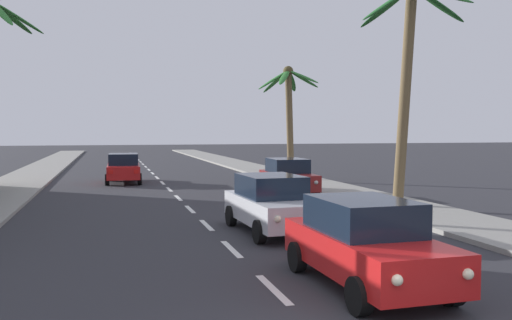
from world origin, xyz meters
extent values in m
cube|color=gray|center=(7.80, 20.00, 0.07)|extent=(3.20, 110.00, 0.14)
cube|color=silver|center=(0.00, 3.62, 0.00)|extent=(0.16, 2.00, 0.01)
cube|color=silver|center=(0.00, 7.23, 0.00)|extent=(0.16, 2.00, 0.01)
cube|color=silver|center=(0.00, 10.83, 0.00)|extent=(0.16, 2.00, 0.01)
cube|color=silver|center=(0.00, 14.44, 0.00)|extent=(0.16, 2.00, 0.01)
cube|color=silver|center=(0.00, 18.04, 0.00)|extent=(0.16, 2.00, 0.01)
cube|color=silver|center=(0.00, 21.65, 0.00)|extent=(0.16, 2.00, 0.01)
cube|color=silver|center=(0.00, 25.25, 0.00)|extent=(0.16, 2.00, 0.01)
cube|color=silver|center=(0.00, 28.85, 0.00)|extent=(0.16, 2.00, 0.01)
cube|color=silver|center=(0.00, 32.46, 0.00)|extent=(0.16, 2.00, 0.01)
cube|color=silver|center=(0.00, 36.06, 0.00)|extent=(0.16, 2.00, 0.01)
cube|color=silver|center=(0.00, 39.67, 0.00)|extent=(0.16, 2.00, 0.01)
cube|color=silver|center=(0.00, 43.27, 0.00)|extent=(0.16, 2.00, 0.01)
cube|color=silver|center=(0.00, 46.87, 0.00)|extent=(0.16, 2.00, 0.01)
cube|color=silver|center=(0.00, 50.48, 0.00)|extent=(0.16, 2.00, 0.01)
cube|color=silver|center=(0.00, 54.08, 0.00)|extent=(0.16, 2.00, 0.01)
cube|color=silver|center=(0.00, 57.69, 0.00)|extent=(0.16, 2.00, 0.01)
cube|color=silver|center=(0.00, 61.29, 0.00)|extent=(0.16, 2.00, 0.01)
cube|color=silver|center=(0.00, 64.89, 0.00)|extent=(0.16, 2.00, 0.01)
cube|color=silver|center=(0.00, 68.50, 0.00)|extent=(0.16, 2.00, 0.01)
cube|color=red|center=(1.75, 3.30, 0.68)|extent=(1.83, 4.33, 0.72)
cube|color=black|center=(1.74, 3.45, 1.36)|extent=(1.64, 2.23, 0.64)
cylinder|color=black|center=(2.63, 1.90, 0.32)|extent=(0.23, 0.64, 0.64)
cylinder|color=black|center=(0.91, 1.87, 0.32)|extent=(0.23, 0.64, 0.64)
cylinder|color=black|center=(2.58, 4.74, 0.32)|extent=(0.23, 0.64, 0.64)
cylinder|color=black|center=(0.86, 4.71, 0.32)|extent=(0.23, 0.64, 0.64)
sphere|color=#F9EFC6|center=(2.40, 1.14, 0.76)|extent=(0.18, 0.18, 0.18)
sphere|color=#F9EFC6|center=(1.16, 1.12, 0.76)|extent=(0.18, 0.18, 0.18)
cube|color=red|center=(2.37, 5.47, 0.78)|extent=(0.24, 0.06, 0.20)
cube|color=red|center=(1.05, 5.45, 0.78)|extent=(0.24, 0.06, 0.20)
cube|color=silver|center=(1.65, 9.12, 0.68)|extent=(1.96, 4.38, 0.72)
cube|color=black|center=(1.64, 9.27, 1.36)|extent=(1.70, 2.27, 0.64)
cylinder|color=black|center=(2.58, 7.75, 0.32)|extent=(0.25, 0.65, 0.64)
cylinder|color=black|center=(0.85, 7.67, 0.32)|extent=(0.25, 0.65, 0.64)
cylinder|color=black|center=(2.44, 10.58, 0.32)|extent=(0.25, 0.65, 0.64)
cylinder|color=black|center=(0.72, 10.50, 0.32)|extent=(0.25, 0.65, 0.64)
sphere|color=#F9EFC6|center=(2.37, 6.98, 0.76)|extent=(0.18, 0.18, 0.18)
sphere|color=#F9EFC6|center=(1.13, 6.93, 0.76)|extent=(0.18, 0.18, 0.18)
cube|color=red|center=(2.21, 11.31, 0.78)|extent=(0.24, 0.07, 0.20)
cube|color=red|center=(0.89, 11.25, 0.78)|extent=(0.24, 0.07, 0.20)
cube|color=red|center=(-2.15, 25.93, 0.68)|extent=(1.87, 4.34, 0.72)
cube|color=black|center=(-2.15, 25.78, 1.36)|extent=(1.65, 2.24, 0.64)
cylinder|color=black|center=(-2.97, 27.37, 0.32)|extent=(0.24, 0.65, 0.64)
cylinder|color=black|center=(-1.25, 27.33, 0.32)|extent=(0.24, 0.65, 0.64)
cylinder|color=black|center=(-3.04, 24.53, 0.32)|extent=(0.24, 0.65, 0.64)
cylinder|color=black|center=(-1.32, 24.49, 0.32)|extent=(0.24, 0.65, 0.64)
sphere|color=#B2B2AD|center=(-2.71, 28.12, 0.76)|extent=(0.18, 0.18, 0.18)
sphere|color=#B2B2AD|center=(-1.47, 28.09, 0.76)|extent=(0.18, 0.18, 0.18)
cube|color=red|center=(-2.86, 23.79, 0.78)|extent=(0.24, 0.07, 0.20)
cube|color=red|center=(-1.54, 23.76, 0.78)|extent=(0.24, 0.07, 0.20)
cube|color=maroon|center=(5.10, 17.94, 0.68)|extent=(1.93, 4.37, 0.72)
cube|color=black|center=(5.11, 18.09, 1.36)|extent=(1.69, 2.26, 0.64)
cylinder|color=black|center=(5.91, 16.49, 0.32)|extent=(0.25, 0.65, 0.64)
cylinder|color=black|center=(4.19, 16.56, 0.32)|extent=(0.25, 0.65, 0.64)
cylinder|color=black|center=(6.02, 19.32, 0.32)|extent=(0.25, 0.65, 0.64)
cylinder|color=black|center=(4.30, 19.39, 0.32)|extent=(0.25, 0.65, 0.64)
sphere|color=#B2B2AD|center=(5.64, 15.75, 0.76)|extent=(0.18, 0.18, 0.18)
sphere|color=#B2B2AD|center=(4.40, 15.80, 0.76)|extent=(0.18, 0.18, 0.18)
cube|color=red|center=(5.85, 20.07, 0.78)|extent=(0.24, 0.07, 0.20)
cube|color=red|center=(4.53, 20.12, 0.78)|extent=(0.24, 0.07, 0.20)
ellipsoid|color=#2D702D|center=(-6.76, 20.03, 7.97)|extent=(2.32, 0.95, 1.42)
ellipsoid|color=#2D702D|center=(-7.08, 20.63, 8.05)|extent=(1.85, 2.07, 1.26)
ellipsoid|color=#2D702D|center=(-7.23, 18.85, 7.92)|extent=(1.58, 2.09, 1.51)
cylinder|color=brown|center=(7.97, 12.58, 4.16)|extent=(0.90, 0.41, 8.32)
ellipsoid|color=#236028|center=(9.37, 12.58, 7.81)|extent=(2.37, 0.41, 1.32)
ellipsoid|color=#236028|center=(8.85, 13.66, 8.08)|extent=(1.63, 2.39, 0.81)
ellipsoid|color=#236028|center=(7.65, 13.57, 7.81)|extent=(1.52, 2.24, 1.33)
ellipsoid|color=#236028|center=(7.14, 12.45, 7.71)|extent=(2.28, 0.66, 1.52)
cylinder|color=brown|center=(7.46, 24.67, 3.22)|extent=(0.60, 0.39, 6.45)
ellipsoid|color=#2D702D|center=(8.35, 24.81, 6.07)|extent=(2.12, 0.68, 1.08)
ellipsoid|color=#2D702D|center=(7.84, 25.51, 5.99)|extent=(1.36, 1.94, 1.23)
ellipsoid|color=#2D702D|center=(6.81, 25.43, 5.93)|extent=(1.45, 1.82, 1.35)
ellipsoid|color=#2D702D|center=(6.41, 24.57, 5.95)|extent=(2.01, 0.61, 1.30)
ellipsoid|color=#2D702D|center=(6.83, 23.82, 6.04)|extent=(1.43, 1.97, 1.12)
ellipsoid|color=#2D702D|center=(7.98, 23.85, 6.12)|extent=(1.62, 1.92, 0.99)
sphere|color=#4C4223|center=(7.35, 24.67, 6.49)|extent=(0.60, 0.60, 0.60)
camera|label=1|loc=(-2.97, -6.05, 2.99)|focal=38.25mm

